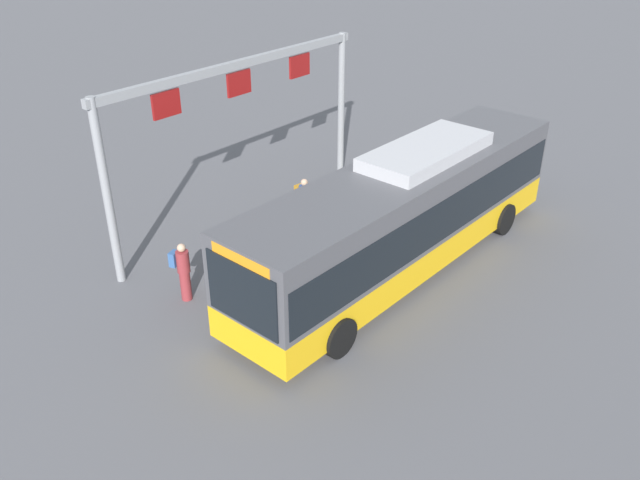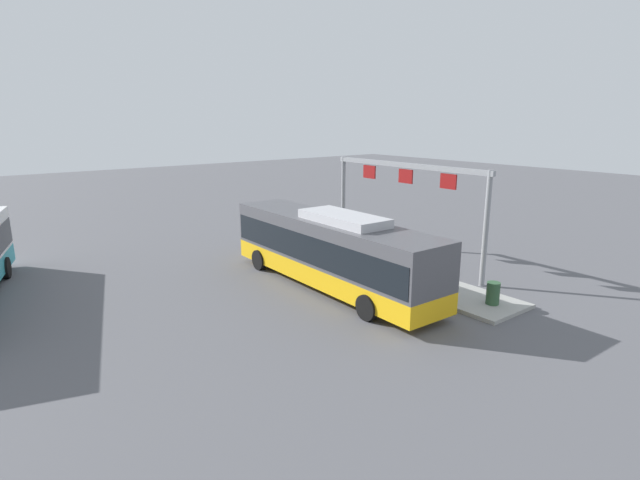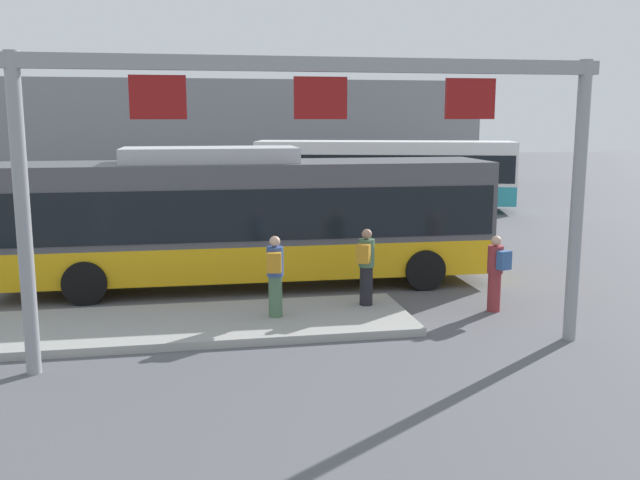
# 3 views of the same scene
# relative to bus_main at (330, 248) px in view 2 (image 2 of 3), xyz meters

# --- Properties ---
(ground_plane) EXTENTS (120.00, 120.00, 0.00)m
(ground_plane) POSITION_rel_bus_main_xyz_m (0.01, -0.00, -1.81)
(ground_plane) COLOR #56565B
(platform_curb) EXTENTS (10.00, 2.80, 0.16)m
(platform_curb) POSITION_rel_bus_main_xyz_m (-2.01, -3.44, -1.73)
(platform_curb) COLOR #9E9E99
(platform_curb) RESTS_ON ground
(bus_main) EXTENTS (12.05, 2.84, 3.46)m
(bus_main) POSITION_rel_bus_main_xyz_m (0.00, 0.00, 0.00)
(bus_main) COLOR #EAAD14
(bus_main) RESTS_ON ground
(person_boarding) EXTENTS (0.46, 0.59, 1.67)m
(person_boarding) POSITION_rel_bus_main_xyz_m (5.04, -3.41, -0.92)
(person_boarding) COLOR maroon
(person_boarding) RESTS_ON ground
(person_waiting_near) EXTENTS (0.53, 0.61, 1.67)m
(person_waiting_near) POSITION_rel_bus_main_xyz_m (2.26, -2.96, -0.76)
(person_waiting_near) COLOR black
(person_waiting_near) RESTS_ON platform_curb
(person_waiting_mid) EXTENTS (0.40, 0.57, 1.67)m
(person_waiting_mid) POSITION_rel_bus_main_xyz_m (0.23, -3.50, -0.76)
(person_waiting_mid) COLOR #476B4C
(person_waiting_mid) RESTS_ON platform_curb
(platform_sign_gantry) EXTENTS (10.07, 0.24, 5.20)m
(platform_sign_gantry) POSITION_rel_bus_main_xyz_m (0.78, -5.51, 1.98)
(platform_sign_gantry) COLOR gray
(platform_sign_gantry) RESTS_ON ground
(trash_bin) EXTENTS (0.52, 0.52, 0.90)m
(trash_bin) POSITION_rel_bus_main_xyz_m (-5.90, -3.53, -1.20)
(trash_bin) COLOR #2D5133
(trash_bin) RESTS_ON platform_curb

